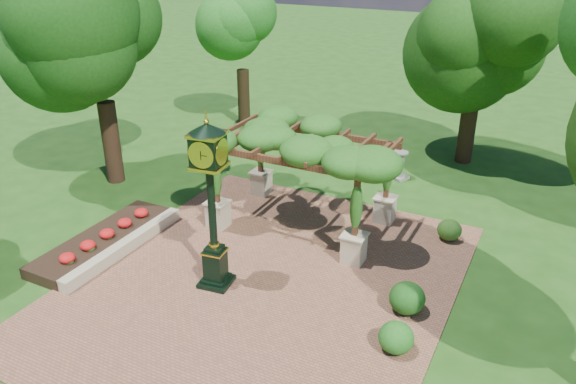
% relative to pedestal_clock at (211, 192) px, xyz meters
% --- Properties ---
extents(ground, '(120.00, 120.00, 0.00)m').
position_rel_pedestal_clock_xyz_m(ground, '(1.13, -0.30, -2.87)').
color(ground, '#1E4714').
rests_on(ground, ground).
extents(brick_plaza, '(10.00, 12.00, 0.04)m').
position_rel_pedestal_clock_xyz_m(brick_plaza, '(1.13, 0.70, -2.85)').
color(brick_plaza, brown).
rests_on(brick_plaza, ground).
extents(border_wall, '(0.35, 5.00, 0.40)m').
position_rel_pedestal_clock_xyz_m(border_wall, '(-3.47, 0.20, -2.67)').
color(border_wall, '#C6B793').
rests_on(border_wall, ground).
extents(flower_bed, '(1.50, 5.00, 0.36)m').
position_rel_pedestal_clock_xyz_m(flower_bed, '(-4.37, 0.20, -2.69)').
color(flower_bed, red).
rests_on(flower_bed, ground).
extents(pedestal_clock, '(1.06, 1.06, 4.80)m').
position_rel_pedestal_clock_xyz_m(pedestal_clock, '(0.00, 0.00, 0.00)').
color(pedestal_clock, black).
rests_on(pedestal_clock, brick_plaza).
extents(pergola, '(5.59, 3.53, 3.51)m').
position_rel_pedestal_clock_xyz_m(pergola, '(0.59, 4.29, 0.01)').
color(pergola, beige).
rests_on(pergola, brick_plaza).
extents(sundial, '(0.82, 0.82, 1.14)m').
position_rel_pedestal_clock_xyz_m(sundial, '(2.36, 9.56, -2.37)').
color(sundial, gray).
rests_on(sundial, ground).
extents(shrub_front, '(0.91, 0.91, 0.76)m').
position_rel_pedestal_clock_xyz_m(shrub_front, '(5.29, -0.40, -2.45)').
color(shrub_front, '#205D1A').
rests_on(shrub_front, brick_plaza).
extents(shrub_mid, '(1.14, 1.14, 0.84)m').
position_rel_pedestal_clock_xyz_m(shrub_mid, '(5.09, 1.16, -2.41)').
color(shrub_mid, '#194814').
rests_on(shrub_mid, brick_plaza).
extents(shrub_back, '(0.94, 0.94, 0.69)m').
position_rel_pedestal_clock_xyz_m(shrub_back, '(5.24, 5.45, -2.49)').
color(shrub_back, '#2D5A1A').
rests_on(shrub_back, brick_plaza).
extents(tree_west_near, '(4.59, 4.59, 8.29)m').
position_rel_pedestal_clock_xyz_m(tree_west_near, '(-7.58, 4.26, 2.83)').
color(tree_west_near, '#372216').
rests_on(tree_west_near, ground).
extents(tree_west_far, '(3.05, 3.05, 7.23)m').
position_rel_pedestal_clock_xyz_m(tree_west_far, '(-6.74, 12.73, 2.06)').
color(tree_west_far, black).
rests_on(tree_west_far, ground).
extents(tree_north, '(4.44, 4.44, 7.49)m').
position_rel_pedestal_clock_xyz_m(tree_north, '(4.27, 12.63, 2.27)').
color(tree_north, '#352215').
rests_on(tree_north, ground).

